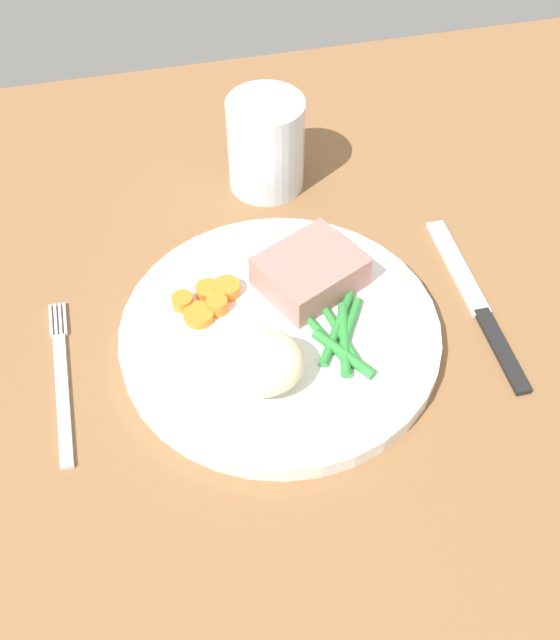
{
  "coord_description": "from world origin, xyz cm",
  "views": [
    {
      "loc": [
        -12.07,
        -38.43,
        53.37
      ],
      "look_at": [
        -2.8,
        1.34,
        4.6
      ],
      "focal_mm": 43.34,
      "sensor_mm": 36.0,
      "label": 1
    }
  ],
  "objects_px": {
    "fork": "(62,380)",
    "meat_portion": "(310,272)",
    "dinner_plate": "(280,334)",
    "knife": "(477,305)",
    "water_glass": "(266,150)"
  },
  "relations": [
    {
      "from": "fork",
      "to": "knife",
      "type": "distance_m",
      "value": 0.36
    },
    {
      "from": "fork",
      "to": "water_glass",
      "type": "distance_m",
      "value": 0.3
    },
    {
      "from": "dinner_plate",
      "to": "water_glass",
      "type": "bearing_deg",
      "value": 80.7
    },
    {
      "from": "meat_portion",
      "to": "knife",
      "type": "bearing_deg",
      "value": -17.72
    },
    {
      "from": "knife",
      "to": "water_glass",
      "type": "relative_size",
      "value": 2.16
    },
    {
      "from": "meat_portion",
      "to": "knife",
      "type": "distance_m",
      "value": 0.15
    },
    {
      "from": "meat_portion",
      "to": "dinner_plate",
      "type": "bearing_deg",
      "value": -130.6
    },
    {
      "from": "meat_portion",
      "to": "water_glass",
      "type": "relative_size",
      "value": 0.85
    },
    {
      "from": "knife",
      "to": "water_glass",
      "type": "distance_m",
      "value": 0.25
    },
    {
      "from": "meat_portion",
      "to": "knife",
      "type": "xyz_separation_m",
      "value": [
        0.14,
        -0.05,
        -0.03
      ]
    },
    {
      "from": "dinner_plate",
      "to": "meat_portion",
      "type": "height_order",
      "value": "meat_portion"
    },
    {
      "from": "dinner_plate",
      "to": "knife",
      "type": "bearing_deg",
      "value": -0.92
    },
    {
      "from": "fork",
      "to": "knife",
      "type": "relative_size",
      "value": 0.81
    },
    {
      "from": "meat_portion",
      "to": "water_glass",
      "type": "distance_m",
      "value": 0.16
    },
    {
      "from": "fork",
      "to": "meat_portion",
      "type": "bearing_deg",
      "value": 13.64
    }
  ]
}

